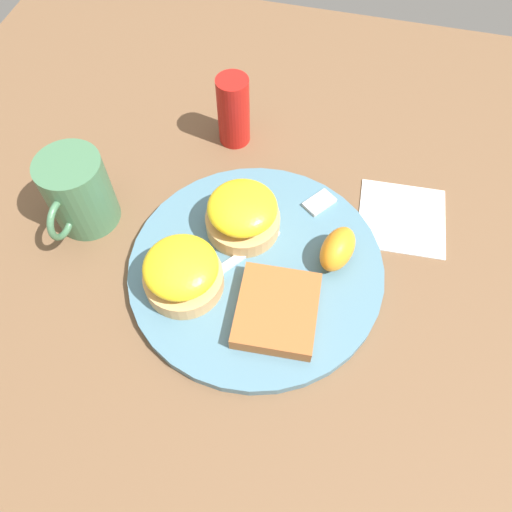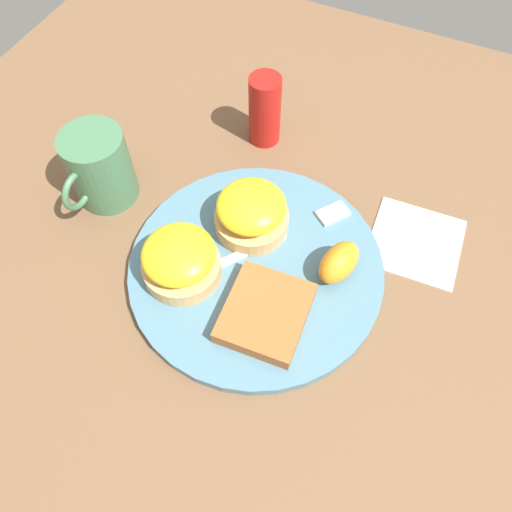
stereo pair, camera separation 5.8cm
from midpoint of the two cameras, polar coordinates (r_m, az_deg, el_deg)
name	(u,v)px [view 2 (the right image)]	position (r m, az deg, el deg)	size (l,w,h in m)	color
ground_plane	(256,271)	(0.60, 2.72, -1.91)	(1.10, 1.10, 0.00)	brown
plate	(256,268)	(0.60, 2.74, -1.58)	(0.30, 0.30, 0.01)	slate
sandwich_benedict_left	(251,213)	(0.60, 2.21, 4.78)	(0.09, 0.09, 0.06)	tan
sandwich_benedict_right	(180,260)	(0.57, -5.82, -0.70)	(0.09, 0.09, 0.06)	tan
hashbrown_patty	(266,313)	(0.55, 4.10, -6.75)	(0.10, 0.09, 0.02)	#9E592B
orange_wedge	(339,262)	(0.58, 12.25, -0.95)	(0.06, 0.04, 0.04)	orange
fork	(290,233)	(0.62, 6.57, 2.46)	(0.16, 0.13, 0.00)	silver
cup	(99,168)	(0.65, -15.07, 9.51)	(0.11, 0.08, 0.10)	#42704C
napkin	(416,241)	(0.66, 20.18, 1.37)	(0.11, 0.11, 0.00)	white
condiment_bottle	(265,110)	(0.71, 3.42, 16.16)	(0.04, 0.04, 0.10)	#B21914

